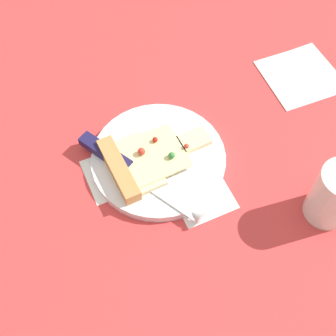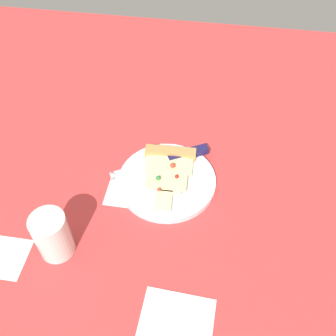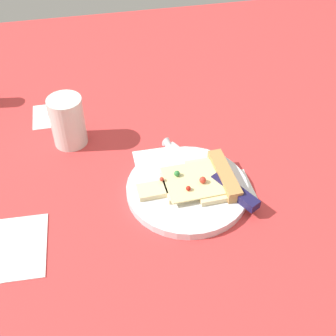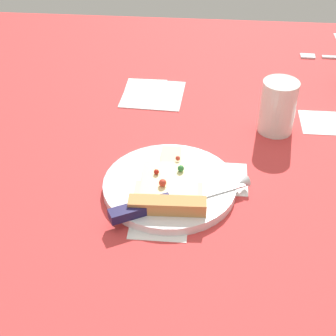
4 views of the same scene
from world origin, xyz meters
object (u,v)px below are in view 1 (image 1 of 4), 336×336
knife (127,168)px  drinking_glass (335,195)px  napkin (300,76)px  pizza_slice (144,160)px  plate (159,159)px

knife → drinking_glass: (25.61, -18.74, 3.09)cm
napkin → knife: bearing=-169.9°
pizza_slice → knife: pizza_slice is taller
pizza_slice → napkin: size_ratio=1.36×
plate → drinking_glass: 27.99cm
napkin → pizza_slice: bearing=-169.3°
napkin → plate: bearing=-168.6°
plate → drinking_glass: size_ratio=2.12×
pizza_slice → drinking_glass: 29.65cm
plate → pizza_slice: 3.04cm
knife → napkin: bearing=161.6°
knife → drinking_glass: 31.89cm
knife → napkin: (37.44, 6.69, -1.95)cm
plate → pizza_slice: (-2.61, -0.10, 1.56)cm
plate → knife: (-5.55, -0.25, 1.38)cm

